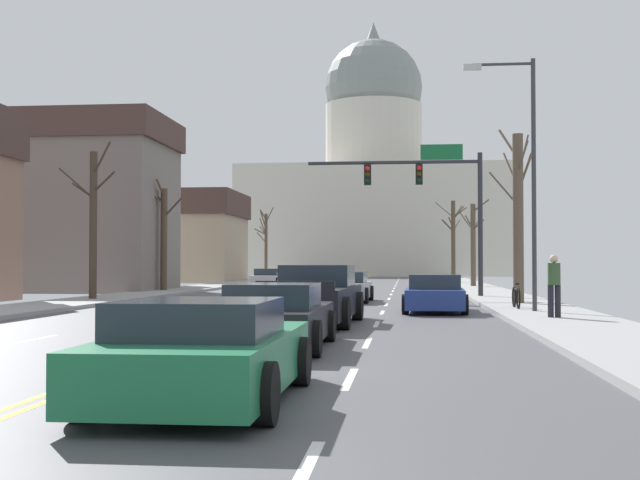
# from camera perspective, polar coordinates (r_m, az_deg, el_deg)

# --- Properties ---
(ground) EXTENTS (20.00, 180.00, 0.20)m
(ground) POSITION_cam_1_polar(r_m,az_deg,el_deg) (25.72, -3.69, -5.13)
(ground) COLOR #4A4A4F
(signal_gantry) EXTENTS (7.91, 0.41, 6.85)m
(signal_gantry) POSITION_cam_1_polar(r_m,az_deg,el_deg) (38.10, 7.60, 3.54)
(signal_gantry) COLOR #28282D
(signal_gantry) RESTS_ON ground
(street_lamp_right) EXTENTS (2.21, 0.24, 7.79)m
(street_lamp_right) POSITION_cam_1_polar(r_m,az_deg,el_deg) (26.54, 13.81, 5.26)
(street_lamp_right) COLOR #333338
(street_lamp_right) RESTS_ON ground
(capitol_building) EXTENTS (33.20, 22.12, 33.51)m
(capitol_building) POSITION_cam_1_polar(r_m,az_deg,el_deg) (109.91, 3.69, 3.21)
(capitol_building) COLOR beige
(capitol_building) RESTS_ON ground
(sedan_near_00) EXTENTS (2.15, 4.71, 1.24)m
(sedan_near_00) POSITION_cam_1_polar(r_m,az_deg,el_deg) (34.58, 1.81, -3.30)
(sedan_near_00) COLOR #9EA3A8
(sedan_near_00) RESTS_ON ground
(sedan_near_01) EXTENTS (2.16, 4.69, 1.24)m
(sedan_near_01) POSITION_cam_1_polar(r_m,az_deg,el_deg) (27.64, 7.86, -3.72)
(sedan_near_01) COLOR navy
(sedan_near_01) RESTS_ON ground
(pickup_truck_near_02) EXTENTS (2.45, 5.83, 1.56)m
(pickup_truck_near_02) POSITION_cam_1_polar(r_m,az_deg,el_deg) (22.12, -0.41, -3.93)
(pickup_truck_near_02) COLOR black
(pickup_truck_near_02) RESTS_ON ground
(sedan_near_03) EXTENTS (1.99, 4.70, 1.23)m
(sedan_near_03) POSITION_cam_1_polar(r_m,az_deg,el_deg) (15.78, -3.03, -5.37)
(sedan_near_03) COLOR black
(sedan_near_03) RESTS_ON ground
(sedan_near_04) EXTENTS (2.12, 4.42, 1.20)m
(sedan_near_04) POSITION_cam_1_polar(r_m,az_deg,el_deg) (9.82, -7.95, -7.70)
(sedan_near_04) COLOR #1E7247
(sedan_near_04) RESTS_ON ground
(sedan_oncoming_00) EXTENTS (2.08, 4.53, 1.14)m
(sedan_oncoming_00) POSITION_cam_1_polar(r_m,az_deg,el_deg) (46.47, -1.44, -2.91)
(sedan_oncoming_00) COLOR silver
(sedan_oncoming_00) RESTS_ON ground
(sedan_oncoming_01) EXTENTS (2.01, 4.42, 1.22)m
(sedan_oncoming_01) POSITION_cam_1_polar(r_m,az_deg,el_deg) (57.62, -3.63, -2.61)
(sedan_oncoming_01) COLOR silver
(sedan_oncoming_01) RESTS_ON ground
(sedan_oncoming_02) EXTENTS (2.09, 4.66, 1.15)m
(sedan_oncoming_02) POSITION_cam_1_polar(r_m,az_deg,el_deg) (69.99, 1.13, -2.46)
(sedan_oncoming_02) COLOR #9EA3A8
(sedan_oncoming_02) RESTS_ON ground
(sedan_oncoming_03) EXTENTS (2.02, 4.47, 1.17)m
(sedan_oncoming_03) POSITION_cam_1_polar(r_m,az_deg,el_deg) (81.96, 1.56, -2.32)
(sedan_oncoming_03) COLOR navy
(sedan_oncoming_03) RESTS_ON ground
(flank_building_00) EXTENTS (9.44, 9.53, 9.52)m
(flank_building_00) POSITION_cam_1_polar(r_m,az_deg,el_deg) (59.48, -16.94, 1.58)
(flank_building_00) COLOR #B2A38E
(flank_building_00) RESTS_ON ground
(flank_building_02) EXTENTS (12.73, 10.20, 7.62)m
(flank_building_02) POSITION_cam_1_polar(r_m,az_deg,el_deg) (72.51, -10.44, 0.23)
(flank_building_02) COLOR tan
(flank_building_02) RESTS_ON ground
(flank_building_03) EXTENTS (13.45, 7.81, 9.84)m
(flank_building_03) POSITION_cam_1_polar(r_m,az_deg,el_deg) (49.71, -17.89, 2.37)
(flank_building_03) COLOR slate
(flank_building_03) RESTS_ON ground
(bare_tree_00) EXTENTS (1.89, 2.02, 5.53)m
(bare_tree_00) POSITION_cam_1_polar(r_m,az_deg,el_deg) (54.36, 10.45, -0.18)
(bare_tree_00) COLOR brown
(bare_tree_00) RESTS_ON ground
(bare_tree_01) EXTENTS (1.91, 2.32, 6.61)m
(bare_tree_01) POSITION_cam_1_polar(r_m,az_deg,el_deg) (77.10, -3.75, -0.17)
(bare_tree_01) COLOR brown
(bare_tree_01) RESTS_ON ground
(bare_tree_02) EXTENTS (1.68, 2.30, 6.66)m
(bare_tree_02) POSITION_cam_1_polar(r_m,az_deg,el_deg) (31.80, 13.40, 1.72)
(bare_tree_02) COLOR brown
(bare_tree_02) RESTS_ON ground
(bare_tree_03) EXTENTS (2.58, 1.16, 6.39)m
(bare_tree_03) POSITION_cam_1_polar(r_m,az_deg,el_deg) (35.76, -15.26, 1.24)
(bare_tree_03) COLOR #423328
(bare_tree_03) RESTS_ON ground
(bare_tree_04) EXTENTS (2.52, 1.51, 6.26)m
(bare_tree_04) POSITION_cam_1_polar(r_m,az_deg,el_deg) (64.73, 9.11, 0.06)
(bare_tree_04) COLOR #4C3D2D
(bare_tree_04) RESTS_ON ground
(bare_tree_05) EXTENTS (2.57, 1.89, 6.11)m
(bare_tree_05) POSITION_cam_1_polar(r_m,az_deg,el_deg) (46.35, -10.65, 0.26)
(bare_tree_05) COLOR #4C3D2D
(bare_tree_05) RESTS_ON ground
(pedestrian_00) EXTENTS (0.35, 0.34, 1.69)m
(pedestrian_00) POSITION_cam_1_polar(r_m,az_deg,el_deg) (23.47, 15.73, -2.81)
(pedestrian_00) COLOR black
(pedestrian_00) RESTS_ON ground
(bicycle_parked) EXTENTS (0.12, 1.77, 0.85)m
(bicycle_parked) POSITION_cam_1_polar(r_m,az_deg,el_deg) (28.12, 13.28, -3.84)
(bicycle_parked) COLOR black
(bicycle_parked) RESTS_ON ground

